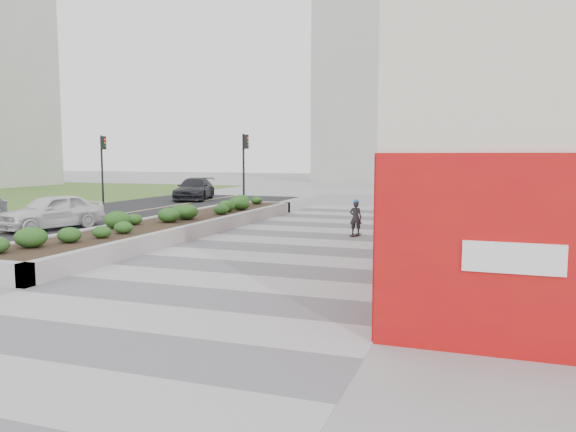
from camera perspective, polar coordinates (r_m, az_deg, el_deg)
name	(u,v)px	position (r m, az deg, el deg)	size (l,w,h in m)	color
ground	(227,283)	(13.23, -6.17, -6.82)	(160.00, 160.00, 0.00)	gray
walkway	(273,261)	(15.93, -1.51, -4.56)	(8.00, 36.00, 0.01)	#A8A8AD
building	(531,125)	(20.68, 23.46, 8.45)	(6.04, 24.08, 8.00)	beige
planter	(176,223)	(21.82, -11.33, -0.68)	(3.00, 18.00, 0.90)	#9E9EA0
street	(41,227)	(25.78, -23.84, -0.98)	(10.00, 40.00, 0.00)	black
traffic_signal_near	(245,159)	(31.82, -4.42, 5.75)	(0.33, 0.28, 4.20)	black
traffic_signal_far	(103,159)	(36.11, -18.30, 5.50)	(0.33, 0.28, 4.20)	black
distant_bldg_north_l	(392,95)	(67.83, 10.48, 11.98)	(16.00, 12.00, 20.00)	#ADAAA3
manhole_cover	(290,262)	(15.76, 0.19, -4.68)	(0.44, 0.44, 0.01)	#595654
skateboarder	(356,217)	(20.77, 6.89, -0.15)	(0.47, 0.74, 1.38)	beige
car_white	(52,211)	(24.62, -22.89, 0.43)	(1.70, 4.23, 1.44)	white
car_dark	(194,189)	(38.44, -9.49, 2.72)	(2.06, 5.06, 1.47)	black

